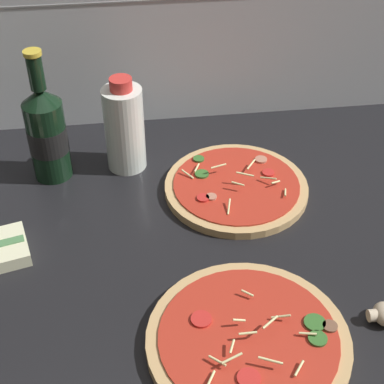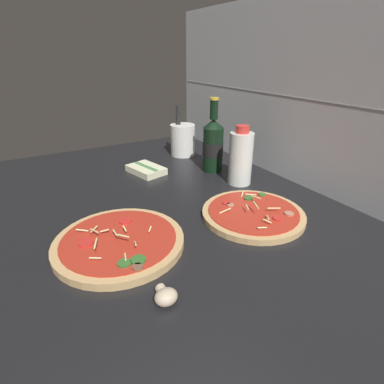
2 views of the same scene
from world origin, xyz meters
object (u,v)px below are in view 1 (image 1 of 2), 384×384
Objects in this scene: oil_bottle at (124,127)px; mushroom_left at (384,314)px; pizza_far at (236,187)px; beer_bottle at (47,132)px; pizza_near at (248,340)px.

mushroom_left is (36.43, -44.99, -7.53)cm from oil_bottle.
beer_bottle is at bearing 163.96° from pizza_far.
pizza_far is at bearing 115.48° from mushroom_left.
oil_bottle is at bearing 129.00° from mushroom_left.
pizza_far reaches higher than pizza_near.
pizza_near is 49.83cm from oil_bottle.
pizza_far is 37.54cm from beer_bottle.
pizza_near is at bearing -175.34° from mushroom_left.
pizza_near is 55.30cm from beer_bottle.
pizza_near reaches higher than mushroom_left.
beer_bottle is 14.75cm from oil_bottle.
beer_bottle reaches higher than pizza_near.
mushroom_left is at bearing 4.66° from pizza_near.
mushroom_left is at bearing -51.00° from oil_bottle.
pizza_far is 1.04× the size of beer_bottle.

